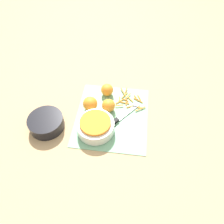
{
  "coord_description": "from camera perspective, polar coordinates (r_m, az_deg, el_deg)",
  "views": [
    {
      "loc": [
        -0.7,
        -0.09,
        0.92
      ],
      "look_at": [
        0.0,
        0.0,
        0.04
      ],
      "focal_mm": 35.0,
      "sensor_mm": 36.0,
      "label": 1
    }
  ],
  "objects": [
    {
      "name": "orange_left",
      "position": [
        1.16,
        -5.73,
        2.15
      ],
      "size": [
        0.08,
        0.08,
        0.08
      ],
      "color": "orange",
      "rests_on": "cutting_board"
    },
    {
      "name": "orange_back",
      "position": [
        1.15,
        -0.91,
        1.71
      ],
      "size": [
        0.07,
        0.07,
        0.07
      ],
      "color": "orange",
      "rests_on": "cutting_board"
    },
    {
      "name": "peel_pile",
      "position": [
        1.22,
        4.48,
        3.14
      ],
      "size": [
        0.17,
        0.17,
        0.01
      ],
      "color": "orange",
      "rests_on": "cutting_board"
    },
    {
      "name": "bowl_dark",
      "position": [
        1.14,
        -16.81,
        -2.7
      ],
      "size": [
        0.18,
        0.18,
        0.06
      ],
      "color": "black",
      "rests_on": "ground_plane"
    },
    {
      "name": "cutting_board",
      "position": [
        1.16,
        0.0,
        -1.02
      ],
      "size": [
        0.43,
        0.37,
        0.01
      ],
      "color": "#75AD84",
      "rests_on": "ground_plane"
    },
    {
      "name": "knife",
      "position": [
        1.12,
        0.78,
        -2.52
      ],
      "size": [
        0.22,
        0.18,
        0.02
      ],
      "rotation": [
        0.0,
        0.0,
        -0.68
      ],
      "color": "black",
      "rests_on": "cutting_board"
    },
    {
      "name": "orange_right",
      "position": [
        1.23,
        -1.3,
        5.8
      ],
      "size": [
        0.07,
        0.07,
        0.07
      ],
      "color": "orange",
      "rests_on": "cutting_board"
    },
    {
      "name": "bowl_speckled",
      "position": [
        1.07,
        -4.31,
        -3.65
      ],
      "size": [
        0.19,
        0.19,
        0.07
      ],
      "color": "silver",
      "rests_on": "cutting_board"
    },
    {
      "name": "ground_plane",
      "position": [
        1.16,
        0.0,
        -1.11
      ],
      "size": [
        4.0,
        4.0,
        0.0
      ],
      "primitive_type": "plane",
      "color": "tan"
    }
  ]
}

